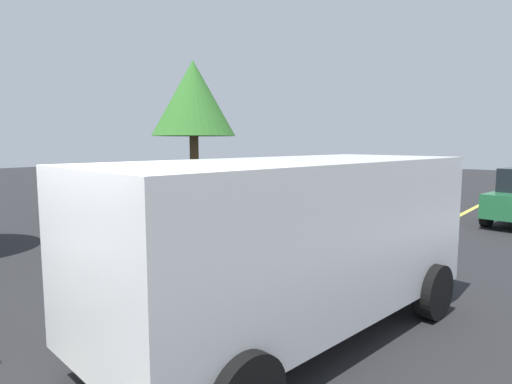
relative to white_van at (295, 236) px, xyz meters
The scene contains 3 objects.
lane_marking_centre 1.61m from the white_van, 37.24° to the left, with size 28.00×0.16×0.01m, color #E0D14C.
white_van is the anchor object (origin of this frame).
tree_centre_verge 9.97m from the white_van, 53.75° to the left, with size 2.77×2.77×5.08m.
Camera 1 is at (-2.21, -3.49, 2.41)m, focal length 30.43 mm.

